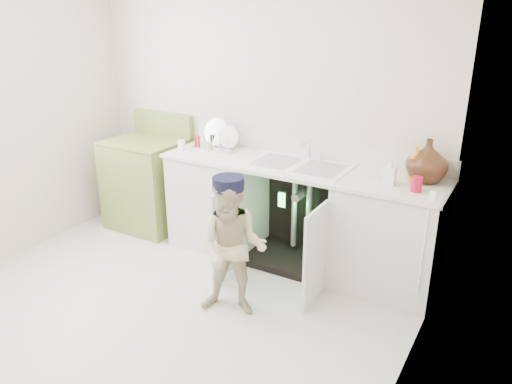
{
  "coord_description": "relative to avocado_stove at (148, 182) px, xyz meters",
  "views": [
    {
      "loc": [
        2.23,
        -2.4,
        2.17
      ],
      "look_at": [
        0.43,
        0.7,
        0.81
      ],
      "focal_mm": 35.0,
      "sensor_mm": 36.0,
      "label": 1
    }
  ],
  "objects": [
    {
      "name": "room_shell",
      "position": [
        1.11,
        -1.18,
        0.78
      ],
      "size": [
        6.0,
        5.5,
        1.26
      ],
      "color": "beige",
      "rests_on": "ground"
    },
    {
      "name": "ground",
      "position": [
        1.11,
        -1.18,
        -0.47
      ],
      "size": [
        3.5,
        3.5,
        0.0
      ],
      "primitive_type": "plane",
      "color": "beige",
      "rests_on": "ground"
    },
    {
      "name": "repair_worker",
      "position": [
        1.59,
        -0.9,
        0.06
      ],
      "size": [
        0.61,
        0.85,
        1.06
      ],
      "rotation": [
        0.0,
        0.0,
        0.34
      ],
      "color": "beige",
      "rests_on": "ground"
    },
    {
      "name": "counter_run",
      "position": [
        1.69,
        0.03,
        0.01
      ],
      "size": [
        2.44,
        1.02,
        1.23
      ],
      "color": "silver",
      "rests_on": "ground"
    },
    {
      "name": "avocado_stove",
      "position": [
        0.0,
        0.0,
        0.0
      ],
      "size": [
        0.73,
        0.65,
        1.13
      ],
      "color": "olive",
      "rests_on": "ground"
    }
  ]
}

